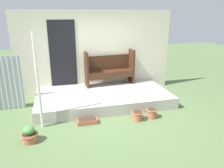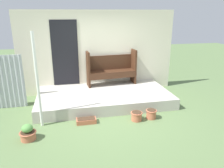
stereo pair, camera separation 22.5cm
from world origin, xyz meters
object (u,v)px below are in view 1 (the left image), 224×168
support_post (38,82)px  flower_pot_right (152,113)px  flower_pot_middle (137,115)px  planter_box_rect (87,121)px  bench (109,68)px  flower_pot_left (29,135)px

support_post → flower_pot_right: (2.62, -0.19, -0.95)m
flower_pot_middle → support_post: bearing=174.5°
support_post → planter_box_rect: 1.45m
bench → flower_pot_middle: size_ratio=5.40×
flower_pot_right → bench: bearing=106.7°
support_post → flower_pot_middle: size_ratio=7.40×
flower_pot_middle → planter_box_rect: (-1.21, 0.12, -0.06)m
planter_box_rect → flower_pot_right: bearing=-3.4°
support_post → flower_pot_left: size_ratio=6.22×
support_post → flower_pot_right: size_ratio=7.83×
bench → flower_pot_right: 2.19m
bench → planter_box_rect: (-1.01, -1.89, -0.79)m
flower_pot_left → bench: bearing=46.3°
flower_pot_right → planter_box_rect: (-1.60, 0.10, -0.07)m
flower_pot_middle → flower_pot_right: 0.39m
support_post → flower_pot_left: support_post is taller
support_post → flower_pot_middle: support_post is taller
flower_pot_middle → flower_pot_right: bearing=4.0°
bench → flower_pot_middle: bearing=-88.1°
support_post → planter_box_rect: bearing=-5.2°
flower_pot_left → planter_box_rect: 1.33m
flower_pot_right → planter_box_rect: 1.61m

